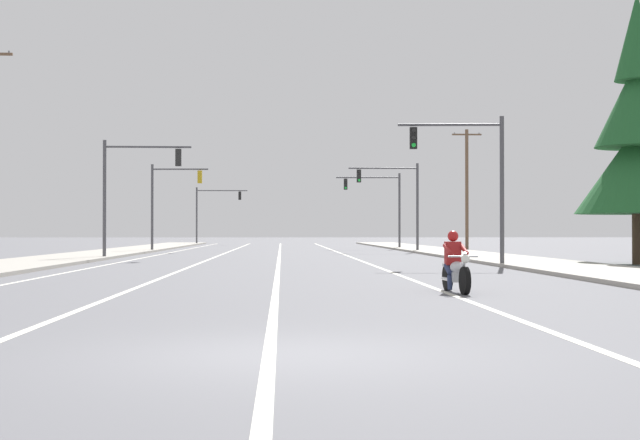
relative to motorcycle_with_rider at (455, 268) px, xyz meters
The scene contains 16 objects.
ground_plane 11.39m from the motorcycle_with_rider, 111.19° to the right, with size 400.00×400.00×0.00m, color #5B5B60.
lane_stripe_center 34.66m from the motorcycle_with_rider, 97.04° to the left, with size 0.16×100.00×0.01m, color beige.
lane_stripe_left 35.27m from the motorcycle_with_rider, 102.80° to the left, with size 0.16×100.00×0.01m, color beige.
lane_stripe_right 34.40m from the motorcycle_with_rider, 90.40° to the left, with size 0.16×100.00×0.01m, color beige.
lane_stripe_far_left 36.30m from the motorcycle_with_rider, 108.65° to the left, with size 0.16×100.00×0.01m, color beige.
sidewalk_kerb_right 30.18m from the motorcycle_with_rider, 76.89° to the left, with size 4.40×110.00×0.14m, color #9E998E.
sidewalk_kerb_left 33.03m from the motorcycle_with_rider, 117.15° to the left, with size 4.40×110.00×0.14m, color #9E998E.
motorcycle_with_rider is the anchor object (origin of this frame).
traffic_signal_near_right 16.57m from the motorcycle_with_rider, 76.58° to the left, with size 4.38×0.44×6.20m.
traffic_signal_near_left 29.06m from the motorcycle_with_rider, 114.65° to the left, with size 4.58×0.37×6.20m.
traffic_signal_mid_right 41.87m from the motorcycle_with_rider, 84.52° to the left, with size 4.92×0.37×6.20m.
traffic_signal_mid_left 45.02m from the motorcycle_with_rider, 105.72° to the left, with size 4.07×0.39×6.20m.
traffic_signal_far_right 52.74m from the motorcycle_with_rider, 85.61° to the left, with size 5.28×0.39×6.20m.
traffic_signal_far_left 77.87m from the motorcycle_with_rider, 98.64° to the left, with size 5.56×0.39×6.20m.
utility_pole_right_far 50.67m from the motorcycle_with_rider, 78.01° to the left, with size 2.33×0.26×9.48m.
conifer_tree_right_verge_near 21.30m from the motorcycle_with_rider, 56.81° to the left, with size 5.39×5.39×11.86m.
Camera 1 is at (0.01, -10.57, 1.45)m, focal length 50.71 mm.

